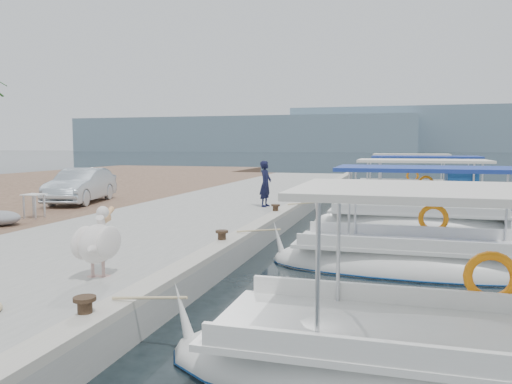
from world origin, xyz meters
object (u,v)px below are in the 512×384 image
(fishing_caique_d, at_px, (422,203))
(fishing_caique_e, at_px, (407,193))
(parked_car, at_px, (81,186))
(fisherman, at_px, (266,184))
(fishing_caique_c, at_px, (415,225))
(fishing_caique_a, at_px, (477,379))
(fishing_caique_b, at_px, (421,265))
(pelican, at_px, (98,242))

(fishing_caique_d, bearing_deg, fishing_caique_e, 95.79)
(parked_car, bearing_deg, fisherman, -6.15)
(parked_car, bearing_deg, fishing_caique_c, -10.23)
(fishing_caique_a, xyz_separation_m, fishing_caique_e, (-0.38, 22.17, 0.00))
(fishing_caique_b, height_order, pelican, fishing_caique_b)
(fisherman, height_order, parked_car, fisherman)
(pelican, bearing_deg, fisherman, 88.49)
(fishing_caique_c, xyz_separation_m, fishing_caique_e, (-0.08, 11.13, 0.00))
(fishing_caique_b, relative_size, pelican, 4.45)
(fisherman, xyz_separation_m, parked_car, (-7.07, -0.75, -0.16))
(fishing_caique_a, relative_size, fisherman, 4.44)
(fishing_caique_c, xyz_separation_m, fisherman, (-5.11, 0.33, 1.19))
(fishing_caique_e, bearing_deg, fisherman, -114.94)
(fishing_caique_b, relative_size, fishing_caique_d, 0.89)
(fishing_caique_c, distance_m, fisherman, 5.26)
(fishing_caique_b, distance_m, fisherman, 7.93)
(fishing_caique_b, bearing_deg, parked_car, 156.54)
(fishing_caique_a, distance_m, pelican, 5.92)
(fishing_caique_b, relative_size, fishing_caique_c, 0.98)
(fishing_caique_b, height_order, parked_car, fishing_caique_b)
(fishing_caique_c, distance_m, fishing_caique_e, 11.13)
(pelican, bearing_deg, fishing_caique_d, 69.27)
(fishing_caique_c, bearing_deg, fishing_caique_b, -90.66)
(fishing_caique_a, bearing_deg, fisherman, 115.43)
(fishing_caique_c, relative_size, parked_car, 1.68)
(fishing_caique_e, relative_size, parked_car, 1.64)
(fishing_caique_c, height_order, fishing_caique_e, same)
(fishing_caique_a, xyz_separation_m, parked_car, (-12.47, 10.62, 1.03))
(fishing_caique_a, height_order, fisherman, fishing_caique_a)
(pelican, xyz_separation_m, parked_car, (-6.80, 9.21, 0.07))
(fisherman, bearing_deg, fishing_caique_d, -39.33)
(fishing_caique_c, distance_m, pelican, 11.07)
(fishing_caique_d, height_order, parked_car, fishing_caique_d)
(pelican, xyz_separation_m, fisherman, (0.26, 9.96, 0.23))
(pelican, bearing_deg, parked_car, 126.45)
(fishing_caique_a, height_order, fishing_caique_b, same)
(fisherman, bearing_deg, fishing_caique_b, -133.68)
(pelican, distance_m, fisherman, 9.96)
(pelican, bearing_deg, fishing_caique_e, 75.71)
(fishing_caique_b, relative_size, fishing_caique_e, 1.01)
(fishing_caique_a, height_order, parked_car, fishing_caique_a)
(fishing_caique_c, xyz_separation_m, pelican, (-5.37, -9.63, 0.96))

